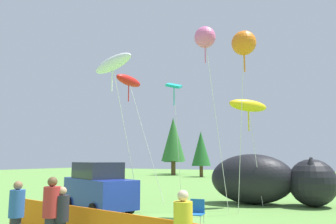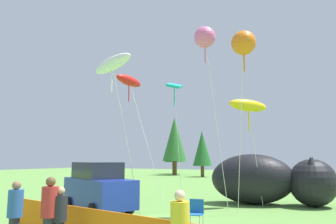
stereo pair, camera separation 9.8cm
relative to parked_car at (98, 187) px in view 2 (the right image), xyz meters
The scene contains 16 objects.
ground_plane 3.49m from the parked_car, 28.04° to the right, with size 120.00×120.00×0.00m, color #609342.
parked_car is the anchor object (origin of this frame).
folding_chair 5.34m from the parked_car, 10.93° to the right, with size 0.60×0.60×0.92m.
inflatable_cat 8.68m from the parked_car, 42.09° to the left, with size 6.41×3.15×2.61m.
spectator_in_blue_shirt 6.46m from the parked_car, 69.64° to the right, with size 0.39×0.39×1.77m.
spectator_in_grey_shirt 6.71m from the parked_car, 58.54° to the right, with size 0.36×0.36×1.64m.
spectator_in_red_shirt 6.76m from the parked_car, 60.65° to the right, with size 0.41×0.41×1.89m.
kite_white_ghost 5.68m from the parked_car, 18.43° to the right, with size 2.85×1.85×7.14m.
kite_red_lizard 7.56m from the parked_car, 107.82° to the left, with size 3.28×2.39×7.54m.
kite_orange_flower 9.16m from the parked_car, 14.60° to the left, with size 1.19×1.12×7.92m.
kite_pink_octopus 8.76m from the parked_car, 29.57° to the left, with size 1.38×1.05×8.81m.
kite_yellow_hero 8.32m from the parked_car, 36.36° to the left, with size 1.93×2.01×5.40m.
kite_teal_diamond 8.76m from the parked_car, 84.30° to the left, with size 1.05×1.49×7.36m.
horizon_tree_east 34.86m from the parked_car, 110.75° to the left, with size 3.63×3.63×8.66m.
horizon_tree_west 38.82m from the parked_car, 111.27° to the left, with size 3.33×3.33×7.94m.
horizon_tree_mid 30.37m from the parked_car, 102.72° to the left, with size 2.57×2.57×6.13m.
Camera 2 is at (6.95, -10.45, 2.33)m, focal length 35.00 mm.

